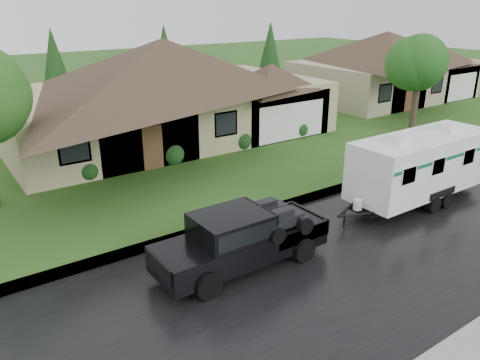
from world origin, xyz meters
name	(u,v)px	position (x,y,z in m)	size (l,w,h in m)	color
ground	(299,237)	(0.00, 0.00, 0.00)	(140.00, 140.00, 0.00)	#2A571B
road	(341,261)	(0.00, -2.00, 0.01)	(140.00, 8.00, 0.01)	black
curb	(260,212)	(0.00, 2.25, 0.07)	(140.00, 0.50, 0.15)	gray
lawn	(130,138)	(0.00, 15.00, 0.07)	(140.00, 26.00, 0.15)	#2A571B
house_main	(171,77)	(2.29, 13.84, 3.59)	(19.44, 10.80, 6.90)	tan
house_neighbor	(389,59)	(22.27, 14.34, 3.32)	(15.12, 9.72, 6.45)	tan
tree_right_green	(420,65)	(14.82, 6.30, 4.13)	(3.47, 3.47, 5.74)	#382B1E
shrub_row	(209,146)	(2.00, 9.30, 0.65)	(13.60, 1.00, 1.00)	#143814
pickup_truck	(239,237)	(-2.80, -0.37, 0.98)	(5.50, 2.09, 1.83)	black
travel_trailer	(420,164)	(6.00, -0.37, 1.61)	(6.78, 2.38, 3.04)	white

